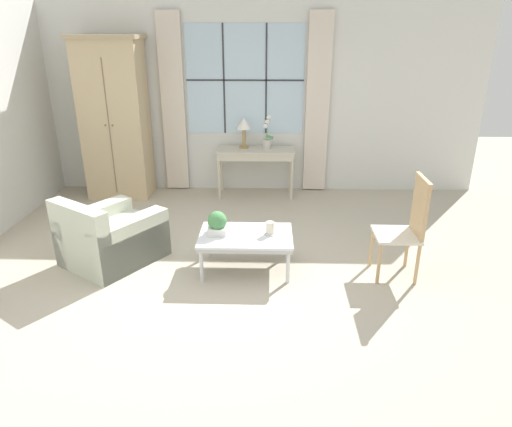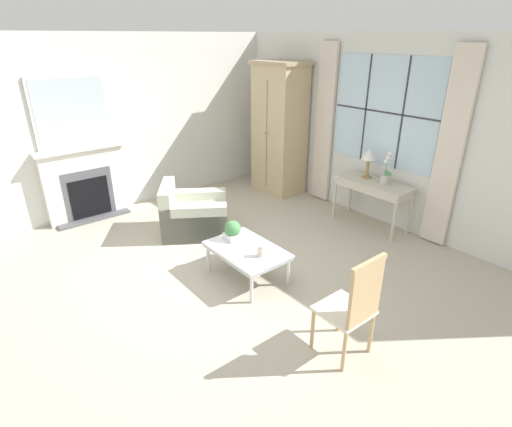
# 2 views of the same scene
# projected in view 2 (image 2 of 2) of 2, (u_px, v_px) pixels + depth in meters

# --- Properties ---
(ground_plane) EXTENTS (14.00, 14.00, 0.00)m
(ground_plane) POSITION_uv_depth(u_px,v_px,m) (221.00, 281.00, 4.88)
(ground_plane) COLOR #B2A893
(wall_back_windowed) EXTENTS (7.20, 0.14, 2.80)m
(wall_back_windowed) POSITION_uv_depth(u_px,v_px,m) (382.00, 132.00, 6.05)
(wall_back_windowed) COLOR silver
(wall_back_windowed) RESTS_ON ground_plane
(wall_left) EXTENTS (0.06, 7.20, 2.80)m
(wall_left) POSITION_uv_depth(u_px,v_px,m) (146.00, 121.00, 6.80)
(wall_left) COLOR silver
(wall_left) RESTS_ON ground_plane
(fireplace) EXTENTS (0.34, 1.34, 2.23)m
(fireplace) POSITION_uv_depth(u_px,v_px,m) (84.00, 175.00, 6.31)
(fireplace) COLOR #515156
(fireplace) RESTS_ON ground_plane
(armoire) EXTENTS (0.98, 0.66, 2.35)m
(armoire) POSITION_uv_depth(u_px,v_px,m) (279.00, 129.00, 7.27)
(armoire) COLOR tan
(armoire) RESTS_ON ground_plane
(console_table) EXTENTS (1.17, 0.48, 0.73)m
(console_table) POSITION_uv_depth(u_px,v_px,m) (373.00, 187.00, 6.05)
(console_table) COLOR beige
(console_table) RESTS_ON ground_plane
(table_lamp) EXTENTS (0.23, 0.23, 0.46)m
(table_lamp) POSITION_uv_depth(u_px,v_px,m) (369.00, 156.00, 6.04)
(table_lamp) COLOR #9E7F47
(table_lamp) RESTS_ON console_table
(potted_orchid) EXTENTS (0.16, 0.13, 0.51)m
(potted_orchid) POSITION_uv_depth(u_px,v_px,m) (386.00, 173.00, 5.84)
(potted_orchid) COLOR #BCB7AD
(potted_orchid) RESTS_ON console_table
(armchair_upholstered) EXTENTS (1.20, 1.23, 0.77)m
(armchair_upholstered) POSITION_uv_depth(u_px,v_px,m) (193.00, 216.00, 5.99)
(armchair_upholstered) COLOR beige
(armchair_upholstered) RESTS_ON ground_plane
(side_chair_wooden) EXTENTS (0.44, 0.44, 1.07)m
(side_chair_wooden) POSITION_uv_depth(u_px,v_px,m) (355.00, 304.00, 3.50)
(side_chair_wooden) COLOR beige
(side_chair_wooden) RESTS_ON ground_plane
(coffee_table) EXTENTS (0.98, 0.66, 0.41)m
(coffee_table) POSITION_uv_depth(u_px,v_px,m) (247.00, 251.00, 4.81)
(coffee_table) COLOR silver
(coffee_table) RESTS_ON ground_plane
(potted_plant_small) EXTENTS (0.20, 0.20, 0.25)m
(potted_plant_small) POSITION_uv_depth(u_px,v_px,m) (233.00, 230.00, 4.96)
(potted_plant_small) COLOR white
(potted_plant_small) RESTS_ON coffee_table
(pillar_candle) EXTENTS (0.12, 0.12, 0.15)m
(pillar_candle) POSITION_uv_depth(u_px,v_px,m) (261.00, 251.00, 4.59)
(pillar_candle) COLOR silver
(pillar_candle) RESTS_ON coffee_table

